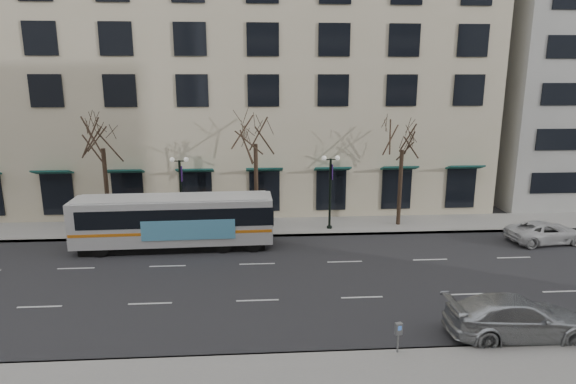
{
  "coord_description": "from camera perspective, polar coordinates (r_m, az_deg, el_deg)",
  "views": [
    {
      "loc": [
        0.07,
        -23.26,
        10.22
      ],
      "look_at": [
        1.79,
        2.96,
        4.0
      ],
      "focal_mm": 30.0,
      "sensor_mm": 36.0,
      "label": 1
    }
  ],
  "objects": [
    {
      "name": "lamp_post_right",
      "position": [
        32.66,
        5.03,
        0.4
      ],
      "size": [
        1.22,
        0.45,
        5.21
      ],
      "color": "black",
      "rests_on": "ground"
    },
    {
      "name": "tree_far_left",
      "position": [
        33.79,
        -21.22,
        6.44
      ],
      "size": [
        3.6,
        3.6,
        8.34
      ],
      "color": "black",
      "rests_on": "ground"
    },
    {
      "name": "ground",
      "position": [
        25.4,
        -3.66,
        -10.43
      ],
      "size": [
        160.0,
        160.0,
        0.0
      ],
      "primitive_type": "plane",
      "color": "black",
      "rests_on": "ground"
    },
    {
      "name": "tree_far_right",
      "position": [
        33.78,
        13.45,
        6.5
      ],
      "size": [
        3.6,
        3.6,
        8.06
      ],
      "color": "black",
      "rests_on": "ground"
    },
    {
      "name": "white_pickup",
      "position": [
        34.84,
        28.22,
        -4.21
      ],
      "size": [
        5.08,
        2.77,
        1.35
      ],
      "primitive_type": "imported",
      "rotation": [
        0.0,
        0.0,
        1.68
      ],
      "color": "silver",
      "rests_on": "ground"
    },
    {
      "name": "lamp_post_left",
      "position": [
        32.68,
        -12.57,
        0.13
      ],
      "size": [
        1.22,
        0.45,
        5.21
      ],
      "color": "black",
      "rests_on": "ground"
    },
    {
      "name": "sidewalk_far",
      "position": [
        34.17,
        4.72,
        -4.0
      ],
      "size": [
        80.0,
        4.0,
        0.15
      ],
      "primitive_type": "cube",
      "color": "gray",
      "rests_on": "ground"
    },
    {
      "name": "silver_car",
      "position": [
        22.07,
        25.5,
        -13.25
      ],
      "size": [
        5.77,
        2.42,
        1.66
      ],
      "primitive_type": "imported",
      "rotation": [
        0.0,
        0.0,
        1.56
      ],
      "color": "#B0B4B9",
      "rests_on": "ground"
    },
    {
      "name": "pay_station",
      "position": [
        19.13,
        12.96,
        -15.78
      ],
      "size": [
        0.29,
        0.22,
        1.21
      ],
      "rotation": [
        0.0,
        0.0,
        0.24
      ],
      "color": "gray",
      "rests_on": "sidewalk_near"
    },
    {
      "name": "city_bus",
      "position": [
        30.21,
        -13.19,
        -3.28
      ],
      "size": [
        12.06,
        2.97,
        3.25
      ],
      "rotation": [
        0.0,
        0.0,
        0.03
      ],
      "color": "silver",
      "rests_on": "ground"
    },
    {
      "name": "building_hotel",
      "position": [
        44.34,
        -6.68,
        15.53
      ],
      "size": [
        40.0,
        20.0,
        24.0
      ],
      "primitive_type": "cube",
      "color": "#C0B593",
      "rests_on": "ground"
    },
    {
      "name": "tree_far_mid",
      "position": [
        32.23,
        -3.9,
        7.39
      ],
      "size": [
        3.6,
        3.6,
        8.55
      ],
      "color": "black",
      "rests_on": "ground"
    }
  ]
}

